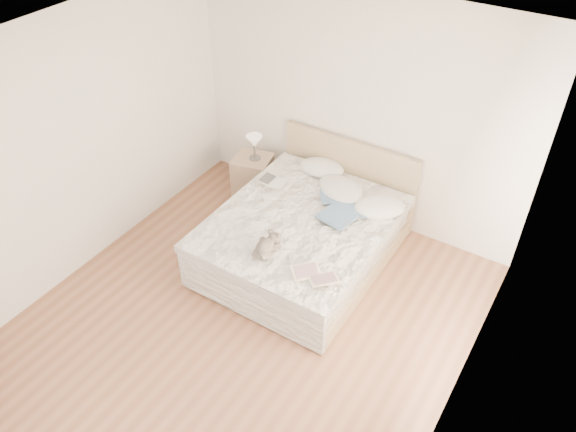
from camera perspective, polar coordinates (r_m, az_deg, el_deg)
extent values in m
cube|color=brown|center=(5.65, -4.65, -11.05)|extent=(4.00, 4.50, 0.00)
cube|color=white|center=(4.00, -6.68, 14.78)|extent=(4.00, 4.50, 0.00)
cube|color=white|center=(6.32, 6.96, 10.58)|extent=(4.00, 0.02, 2.70)
cube|color=white|center=(5.95, -21.20, 6.15)|extent=(0.02, 4.50, 2.70)
cube|color=white|center=(4.11, 17.86, -9.83)|extent=(0.02, 4.50, 2.70)
cube|color=white|center=(4.25, 19.21, -6.22)|extent=(0.02, 1.30, 1.10)
cube|color=tan|center=(6.24, 1.52, -3.64)|extent=(1.68, 2.08, 0.20)
cube|color=white|center=(6.07, 1.55, -1.90)|extent=(1.60, 2.00, 0.30)
cube|color=white|center=(5.92, 1.34, -0.77)|extent=(1.72, 2.05, 0.10)
cube|color=tan|center=(6.72, 6.17, 3.98)|extent=(1.70, 0.06, 1.00)
cube|color=#9E8467|center=(7.07, -3.58, 3.97)|extent=(0.53, 0.50, 0.56)
cylinder|color=#46403C|center=(6.91, -3.37, 5.93)|extent=(0.14, 0.14, 0.02)
cylinder|color=#3D3934|center=(6.85, -3.40, 6.68)|extent=(0.03, 0.03, 0.20)
cone|color=white|center=(6.78, -3.44, 7.58)|extent=(0.26, 0.26, 0.14)
ellipsoid|color=white|center=(6.60, 3.48, 4.93)|extent=(0.58, 0.44, 0.16)
ellipsoid|color=silver|center=(6.27, 5.34, 2.77)|extent=(0.69, 0.59, 0.17)
ellipsoid|color=white|center=(6.05, 9.28, 0.90)|extent=(0.67, 0.63, 0.16)
cube|color=white|center=(6.37, -1.49, 3.52)|extent=(0.34, 0.24, 0.02)
cube|color=#FFEFD0|center=(5.22, 2.75, -6.08)|extent=(0.47, 0.46, 0.03)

